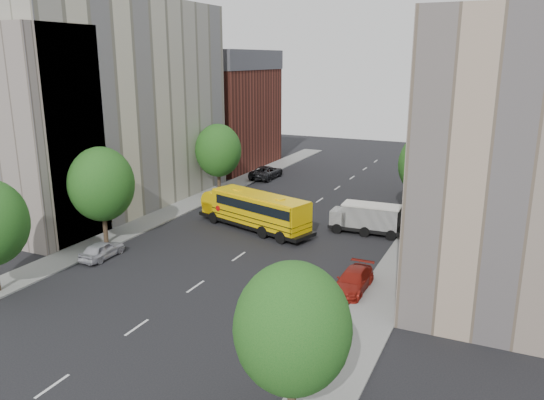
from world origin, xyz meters
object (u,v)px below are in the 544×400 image
Objects in this scene: parked_car_0 at (102,250)px; street_tree_2 at (218,150)px; street_tree_1 at (101,184)px; parked_car_3 at (353,281)px; school_bus at (253,209)px; safari_truck at (366,218)px; street_tree_3 at (292,328)px; street_tree_4 at (427,165)px; street_tree_5 at (444,149)px; parked_car_2 at (266,172)px; parked_car_1 at (220,198)px.

street_tree_2 is at bearing -86.97° from parked_car_0.
parked_car_3 is at bearing -0.60° from street_tree_1.
school_bus is 14.47m from parked_car_3.
street_tree_2 is 19.70m from safari_truck.
street_tree_4 reaches higher than street_tree_3.
safari_truck is 21.52m from parked_car_0.
street_tree_2 is at bearing 138.79° from parked_car_3.
street_tree_2 is 1.66× the size of parked_car_3.
street_tree_5 is at bearing 28.61° from street_tree_2.
safari_truck is at bearing 35.37° from school_bus.
parked_car_3 is at bearing 124.54° from parked_car_2.
street_tree_4 reaches higher than safari_truck.
street_tree_1 is 1.11× the size of street_tree_3.
street_tree_5 reaches higher than parked_car_2.
street_tree_1 reaches higher than street_tree_2.
parked_car_3 is (20.53, -0.22, -4.28)m from street_tree_1.
parked_car_0 is at bearing -172.46° from parked_car_3.
school_bus is 20.23m from parked_car_2.
safari_truck is at bearing -19.87° from street_tree_2.
street_tree_5 is at bearing -123.92° from parked_car_0.
street_tree_2 reaches higher than street_tree_3.
school_bus is 13.16m from parked_car_0.
street_tree_4 is 0.68× the size of school_bus.
parked_car_3 is (20.53, -18.22, -4.16)m from street_tree_2.
street_tree_4 is 1.75× the size of parked_car_3.
street_tree_2 reaches higher than street_tree_5.
school_bus is 2.96× the size of parked_car_1.
street_tree_4 is at bearing -90.00° from street_tree_5.
street_tree_4 is 12.01m from street_tree_5.
street_tree_3 is 46.18m from parked_car_2.
parked_car_2 is at bearing -91.28° from parked_car_0.
street_tree_3 is 26.08m from school_bus.
street_tree_4 is 18.80m from parked_car_3.
street_tree_2 is at bearing 124.51° from street_tree_3.
street_tree_3 is 44.00m from street_tree_5.
street_tree_4 is 1.08× the size of street_tree_5.
street_tree_2 is 1.99× the size of parked_car_0.
parked_car_3 is at bearing -94.62° from street_tree_4.
street_tree_2 is 22.00m from street_tree_4.
school_bus is at bearing 142.99° from parked_car_1.
street_tree_3 is 1.16× the size of safari_truck.
street_tree_1 is at bearing 147.53° from street_tree_3.
safari_truck is at bearing -119.73° from street_tree_4.
street_tree_2 is 25.06m from street_tree_5.
parked_car_3 is at bearing 145.56° from parked_car_1.
parked_car_2 is (-7.60, 18.72, -1.06)m from school_bus.
school_bus is (9.00, 8.45, -3.11)m from street_tree_1.
street_tree_5 is (22.00, 30.00, -0.25)m from street_tree_1.
parked_car_3 is at bearing -92.79° from street_tree_5.
parked_car_1 is (-6.80, 5.93, -1.18)m from school_bus.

